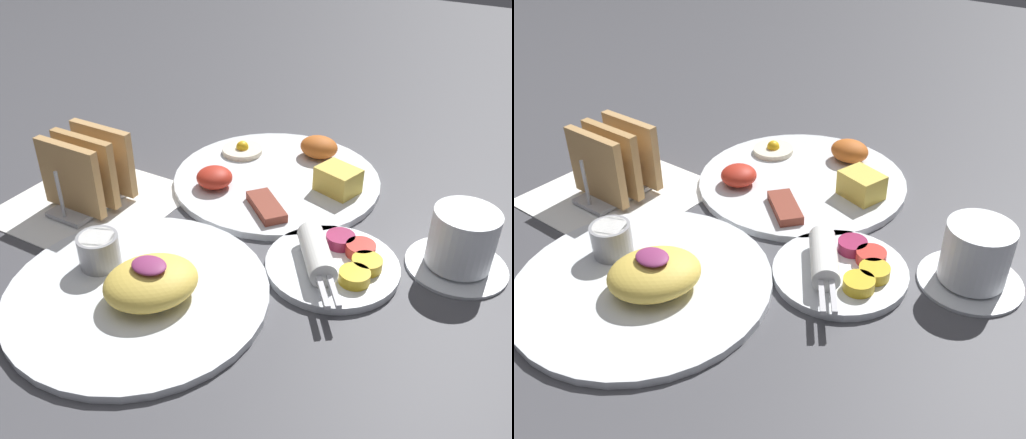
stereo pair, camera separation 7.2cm
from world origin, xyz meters
The scene contains 7 objects.
ground_plane centered at (0.00, 0.00, 0.00)m, with size 3.00×3.00×0.00m, color #47474C.
napkin_flat centered at (-0.20, 0.00, 0.00)m, with size 0.22×0.22×0.00m.
plate_breakfast centered at (-0.01, 0.19, 0.01)m, with size 0.31×0.31×0.05m.
plate_condiments centered at (0.15, 0.03, 0.01)m, with size 0.16×0.17×0.04m.
plate_foreground centered at (-0.02, -0.12, 0.01)m, with size 0.30×0.30×0.06m.
toast_rack centered at (-0.20, 0.00, 0.05)m, with size 0.10×0.12×0.10m.
coffee_cup centered at (0.27, 0.11, 0.04)m, with size 0.12×0.12×0.08m.
Camera 2 is at (0.39, -0.44, 0.42)m, focal length 40.00 mm.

